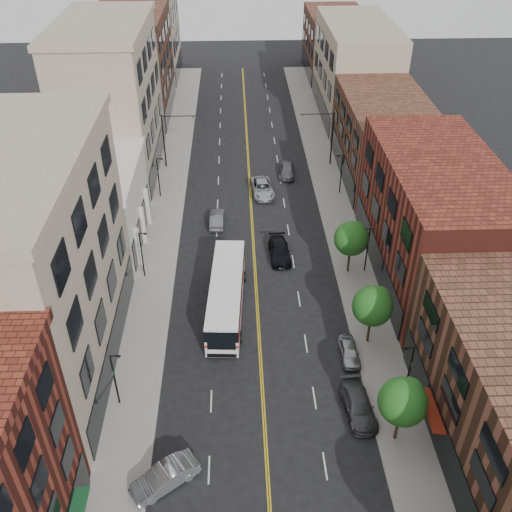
{
  "coord_description": "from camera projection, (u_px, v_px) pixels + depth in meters",
  "views": [
    {
      "loc": [
        -1.67,
        -21.35,
        34.64
      ],
      "look_at": [
        -0.07,
        20.12,
        5.0
      ],
      "focal_mm": 40.0,
      "sensor_mm": 36.0,
      "label": 1
    }
  ],
  "objects": [
    {
      "name": "car_parked_far",
      "position": [
        349.0,
        352.0,
        47.34
      ],
      "size": [
        1.56,
        3.75,
        1.27
      ],
      "primitive_type": "imported",
      "rotation": [
        0.0,
        0.0,
        0.02
      ],
      "color": "#ABADB3",
      "rests_on": "ground"
    },
    {
      "name": "signal_mast_right",
      "position": [
        327.0,
        132.0,
        74.2
      ],
      "size": [
        4.49,
        0.18,
        7.2
      ],
      "color": "black",
      "rests_on": "sidewalk_right"
    },
    {
      "name": "lamp_l_2",
      "position": [
        142.0,
        252.0,
        55.0
      ],
      "size": [
        0.81,
        0.55,
        5.05
      ],
      "color": "black",
      "rests_on": "sidewalk_left"
    },
    {
      "name": "tree_r_2",
      "position": [
        374.0,
        305.0,
        46.89
      ],
      "size": [
        3.4,
        3.4,
        5.59
      ],
      "color": "black",
      "rests_on": "sidewalk_right"
    },
    {
      "name": "tree_r_1",
      "position": [
        404.0,
        400.0,
        38.75
      ],
      "size": [
        3.4,
        3.4,
        5.59
      ],
      "color": "black",
      "rests_on": "sidewalk_right"
    },
    {
      "name": "city_bus",
      "position": [
        226.0,
        293.0,
        51.6
      ],
      "size": [
        3.7,
        13.05,
        3.32
      ],
      "rotation": [
        0.0,
        0.0,
        -0.06
      ],
      "color": "white",
      "rests_on": "ground"
    },
    {
      "name": "lamp_r_2",
      "position": [
        367.0,
        247.0,
        55.68
      ],
      "size": [
        0.81,
        0.55,
        5.05
      ],
      "color": "black",
      "rests_on": "sidewalk_right"
    },
    {
      "name": "car_lane_c",
      "position": [
        287.0,
        170.0,
        73.89
      ],
      "size": [
        2.12,
        4.63,
        1.54
      ],
      "primitive_type": "imported",
      "rotation": [
        0.0,
        0.0,
        -0.07
      ],
      "color": "#57575D",
      "rests_on": "ground"
    },
    {
      "name": "bldg_r_mid",
      "position": [
        434.0,
        220.0,
        54.11
      ],
      "size": [
        10.0,
        22.0,
        12.0
      ],
      "primitive_type": "cube",
      "color": "#581F17",
      "rests_on": "ground"
    },
    {
      "name": "bldg_r_far_b",
      "position": [
        355.0,
        70.0,
        87.68
      ],
      "size": [
        10.0,
        22.0,
        14.0
      ],
      "primitive_type": "cube",
      "color": "gray",
      "rests_on": "ground"
    },
    {
      "name": "lamp_l_3",
      "position": [
        159.0,
        175.0,
        68.01
      ],
      "size": [
        0.81,
        0.55,
        5.05
      ],
      "color": "black",
      "rests_on": "sidewalk_left"
    },
    {
      "name": "signal_mast_left",
      "position": [
        169.0,
        135.0,
        73.56
      ],
      "size": [
        4.49,
        0.18,
        7.2
      ],
      "color": "black",
      "rests_on": "sidewalk_left"
    },
    {
      "name": "car_angle_b",
      "position": [
        165.0,
        477.0,
        37.74
      ],
      "size": [
        4.81,
        4.04,
        1.55
      ],
      "primitive_type": "imported",
      "rotation": [
        0.0,
        0.0,
        -0.96
      ],
      "color": "#AFB1B7",
      "rests_on": "ground"
    },
    {
      "name": "lamp_r_1",
      "position": [
        409.0,
        369.0,
        42.67
      ],
      "size": [
        0.81,
        0.55,
        5.05
      ],
      "color": "black",
      "rests_on": "sidewalk_right"
    },
    {
      "name": "lamp_l_1",
      "position": [
        115.0,
        377.0,
        41.99
      ],
      "size": [
        0.81,
        0.55,
        5.05
      ],
      "color": "black",
      "rests_on": "sidewalk_left"
    },
    {
      "name": "car_parked_mid",
      "position": [
        358.0,
        405.0,
        42.67
      ],
      "size": [
        2.55,
        5.24,
        1.47
      ],
      "primitive_type": "imported",
      "rotation": [
        0.0,
        0.0,
        0.1
      ],
      "color": "#414145",
      "rests_on": "ground"
    },
    {
      "name": "bldg_l_far_c",
      "position": [
        147.0,
        20.0,
        101.14
      ],
      "size": [
        10.0,
        16.0,
        20.0
      ],
      "primitive_type": "cube",
      "color": "gray",
      "rests_on": "ground"
    },
    {
      "name": "bldg_l_tanoffice",
      "position": [
        33.0,
        273.0,
        42.36
      ],
      "size": [
        10.0,
        22.0,
        18.0
      ],
      "primitive_type": "cube",
      "color": "gray",
      "rests_on": "ground"
    },
    {
      "name": "car_lane_behind",
      "position": [
        217.0,
        219.0,
        64.26
      ],
      "size": [
        1.59,
        4.37,
        1.43
      ],
      "primitive_type": "imported",
      "rotation": [
        0.0,
        0.0,
        3.12
      ],
      "color": "#515257",
      "rests_on": "ground"
    },
    {
      "name": "car_lane_a",
      "position": [
        280.0,
        251.0,
        59.03
      ],
      "size": [
        2.31,
        5.17,
        1.47
      ],
      "primitive_type": "imported",
      "rotation": [
        0.0,
        0.0,
        0.05
      ],
      "color": "black",
      "rests_on": "ground"
    },
    {
      "name": "lamp_r_3",
      "position": [
        341.0,
        172.0,
        68.69
      ],
      "size": [
        0.81,
        0.55,
        5.05
      ],
      "color": "black",
      "rests_on": "sidewalk_right"
    },
    {
      "name": "sidewalk_right",
      "position": [
        337.0,
        214.0,
        66.28
      ],
      "size": [
        4.0,
        110.0,
        0.15
      ],
      "primitive_type": "cube",
      "color": "gray",
      "rests_on": "ground"
    },
    {
      "name": "bldg_l_far_b",
      "position": [
        135.0,
        65.0,
        87.96
      ],
      "size": [
        10.0,
        20.0,
        15.0
      ],
      "primitive_type": "cube",
      "color": "#503020",
      "rests_on": "ground"
    },
    {
      "name": "bldg_r_far_c",
      "position": [
        335.0,
        44.0,
        104.82
      ],
      "size": [
        10.0,
        18.0,
        11.0
      ],
      "primitive_type": "cube",
      "color": "#503020",
      "rests_on": "ground"
    },
    {
      "name": "bldg_l_white",
      "position": [
        91.0,
        207.0,
        59.9
      ],
      "size": [
        10.0,
        14.0,
        8.0
      ],
      "primitive_type": "cube",
      "color": "silver",
      "rests_on": "ground"
    },
    {
      "name": "bldg_l_far_a",
      "position": [
        112.0,
        103.0,
        70.82
      ],
      "size": [
        10.0,
        20.0,
        18.0
      ],
      "primitive_type": "cube",
      "color": "gray",
      "rests_on": "ground"
    },
    {
      "name": "ground",
      "position": [
        269.0,
        495.0,
        37.55
      ],
      "size": [
        220.0,
        220.0,
        0.0
      ],
      "primitive_type": "plane",
      "color": "black",
      "rests_on": "ground"
    },
    {
      "name": "tree_r_3",
      "position": [
        352.0,
        237.0,
        55.02
      ],
      "size": [
        3.4,
        3.4,
        5.59
      ],
      "color": "black",
      "rests_on": "sidewalk_right"
    },
    {
      "name": "sidewalk_left",
      "position": [
        165.0,
        218.0,
        65.65
      ],
      "size": [
        4.0,
        110.0,
        0.15
      ],
      "primitive_type": "cube",
      "color": "gray",
      "rests_on": "ground"
    },
    {
      "name": "bldg_r_far_a",
      "position": [
        384.0,
        138.0,
        71.77
      ],
      "size": [
        10.0,
        20.0,
        10.0
      ],
      "primitive_type": "cube",
      "color": "#503020",
      "rests_on": "ground"
    },
    {
      "name": "car_lane_b",
      "position": [
        262.0,
        188.0,
        69.96
      ],
      "size": [
        3.06,
        5.79,
        1.55
      ],
      "primitive_type": "imported",
      "rotation": [
        0.0,
        0.0,
        0.09
      ],
      "color": "#B3B5BC",
      "rests_on": "ground"
    }
  ]
}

